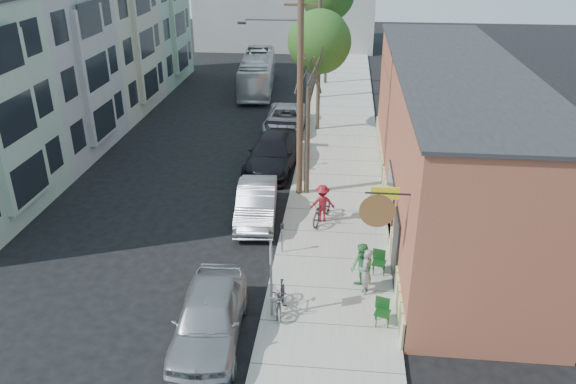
# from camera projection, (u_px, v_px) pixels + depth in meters

# --- Properties ---
(ground) EXTENTS (120.00, 120.00, 0.00)m
(ground) POSITION_uv_depth(u_px,v_px,m) (225.00, 255.00, 22.04)
(ground) COLOR black
(sidewalk) EXTENTS (4.50, 58.00, 0.15)m
(sidewalk) POSITION_uv_depth(u_px,v_px,m) (339.00, 155.00, 31.49)
(sidewalk) COLOR #ABAA9E
(sidewalk) RESTS_ON ground
(cafe_building) EXTENTS (6.60, 20.20, 6.61)m
(cafe_building) POSITION_uv_depth(u_px,v_px,m) (449.00, 140.00, 24.27)
(cafe_building) COLOR #984E38
(cafe_building) RESTS_ON ground
(apartment_row) EXTENTS (6.30, 32.00, 9.00)m
(apartment_row) POSITION_uv_depth(u_px,v_px,m) (75.00, 58.00, 33.77)
(apartment_row) COLOR #99B195
(apartment_row) RESTS_ON ground
(sign_post) EXTENTS (0.07, 0.45, 2.80)m
(sign_post) POSITION_uv_depth(u_px,v_px,m) (271.00, 272.00, 17.70)
(sign_post) COLOR slate
(sign_post) RESTS_ON sidewalk
(parking_meter_near) EXTENTS (0.14, 0.14, 1.24)m
(parking_meter_near) POSITION_uv_depth(u_px,v_px,m) (282.00, 233.00, 21.62)
(parking_meter_near) COLOR slate
(parking_meter_near) RESTS_ON sidewalk
(parking_meter_far) EXTENTS (0.14, 0.14, 1.24)m
(parking_meter_far) POSITION_uv_depth(u_px,v_px,m) (301.00, 152.00, 29.43)
(parking_meter_far) COLOR slate
(parking_meter_far) RESTS_ON sidewalk
(utility_pole_near) EXTENTS (3.57, 0.28, 10.00)m
(utility_pole_near) POSITION_uv_depth(u_px,v_px,m) (299.00, 84.00, 24.60)
(utility_pole_near) COLOR #503A28
(utility_pole_near) RESTS_ON sidewalk
(utility_pole_far) EXTENTS (1.80, 0.28, 10.00)m
(utility_pole_far) POSITION_uv_depth(u_px,v_px,m) (320.00, 25.00, 39.54)
(utility_pole_far) COLOR #503A28
(utility_pole_far) RESTS_ON sidewalk
(tree_bare) EXTENTS (0.24, 0.24, 5.16)m
(tree_bare) POSITION_uv_depth(u_px,v_px,m) (307.00, 142.00, 25.77)
(tree_bare) COLOR #44392C
(tree_bare) RESTS_ON sidewalk
(tree_leafy_mid) EXTENTS (3.76, 3.76, 7.25)m
(tree_leafy_mid) POSITION_uv_depth(u_px,v_px,m) (319.00, 42.00, 32.97)
(tree_leafy_mid) COLOR #44392C
(tree_leafy_mid) RESTS_ON sidewalk
(patio_chair_a) EXTENTS (0.61, 0.61, 0.88)m
(patio_chair_a) POSITION_uv_depth(u_px,v_px,m) (379.00, 263.00, 20.47)
(patio_chair_a) COLOR #103B14
(patio_chair_a) RESTS_ON sidewalk
(patio_chair_b) EXTENTS (0.62, 0.62, 0.88)m
(patio_chair_b) POSITION_uv_depth(u_px,v_px,m) (382.00, 313.00, 17.83)
(patio_chair_b) COLOR #103B14
(patio_chair_b) RESTS_ON sidewalk
(patron_grey) EXTENTS (0.49, 0.67, 1.72)m
(patron_grey) POSITION_uv_depth(u_px,v_px,m) (366.00, 272.00, 19.19)
(patron_grey) COLOR gray
(patron_grey) RESTS_ON sidewalk
(patron_green) EXTENTS (0.99, 1.09, 1.82)m
(patron_green) POSITION_uv_depth(u_px,v_px,m) (362.00, 268.00, 19.29)
(patron_green) COLOR #338141
(patron_green) RESTS_ON sidewalk
(cyclist) EXTENTS (1.18, 0.81, 1.69)m
(cyclist) POSITION_uv_depth(u_px,v_px,m) (322.00, 203.00, 23.94)
(cyclist) COLOR maroon
(cyclist) RESTS_ON sidewalk
(cyclist_bike) EXTENTS (1.30, 2.23, 1.11)m
(cyclist_bike) POSITION_uv_depth(u_px,v_px,m) (322.00, 209.00, 24.06)
(cyclist_bike) COLOR black
(cyclist_bike) RESTS_ON sidewalk
(parked_bike_a) EXTENTS (0.53, 1.67, 1.00)m
(parked_bike_a) POSITION_uv_depth(u_px,v_px,m) (281.00, 297.00, 18.47)
(parked_bike_a) COLOR black
(parked_bike_a) RESTS_ON sidewalk
(parked_bike_b) EXTENTS (0.90, 1.72, 0.86)m
(parked_bike_b) POSITION_uv_depth(u_px,v_px,m) (278.00, 300.00, 18.46)
(parked_bike_b) COLOR gray
(parked_bike_b) RESTS_ON sidewalk
(car_0) EXTENTS (2.33, 5.14, 1.71)m
(car_0) POSITION_uv_depth(u_px,v_px,m) (209.00, 317.00, 17.21)
(car_0) COLOR #95979C
(car_0) RESTS_ON ground
(car_1) EXTENTS (2.05, 4.84, 1.55)m
(car_1) POSITION_uv_depth(u_px,v_px,m) (256.00, 203.00, 24.43)
(car_1) COLOR #9999A0
(car_1) RESTS_ON ground
(car_2) EXTENTS (2.81, 6.04, 1.71)m
(car_2) POSITION_uv_depth(u_px,v_px,m) (273.00, 153.00, 29.60)
(car_2) COLOR black
(car_2) RESTS_ON ground
(car_3) EXTENTS (2.52, 5.40, 1.50)m
(car_3) POSITION_uv_depth(u_px,v_px,m) (286.00, 119.00, 35.15)
(car_3) COLOR #999AA0
(car_3) RESTS_ON ground
(bus) EXTENTS (3.13, 9.99, 2.74)m
(bus) POSITION_uv_depth(u_px,v_px,m) (257.00, 73.00, 43.52)
(bus) COLOR white
(bus) RESTS_ON ground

